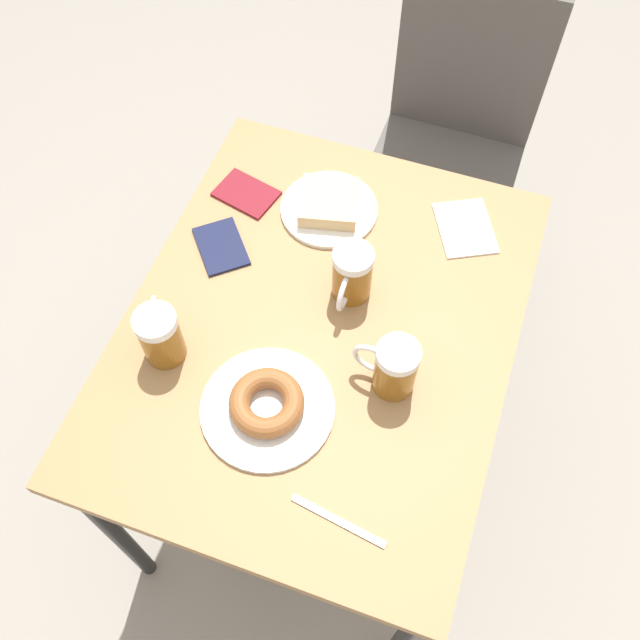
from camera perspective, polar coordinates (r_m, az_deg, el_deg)
ground_plane at (r=2.05m, az=0.00°, el=-11.16°), size 8.00×8.00×0.00m
table at (r=1.42m, az=0.00°, el=-1.94°), size 0.73×0.92×0.76m
chair at (r=2.05m, az=10.79°, el=15.26°), size 0.40×0.40×0.90m
plate_with_cake at (r=1.51m, az=0.73°, el=9.15°), size 0.20×0.20×0.04m
plate_with_donut at (r=1.27m, az=-4.26°, el=-6.82°), size 0.24×0.24×0.05m
beer_mug_left at (r=1.31m, az=-12.67°, el=-1.13°), size 0.09×0.11×0.12m
beer_mug_center at (r=1.35m, az=2.55°, el=3.65°), size 0.08×0.12×0.12m
beer_mug_right at (r=1.25m, az=5.93°, el=-3.78°), size 0.12×0.08×0.12m
napkin_folded at (r=1.52m, az=11.54°, el=7.23°), size 0.16×0.18×0.00m
fork at (r=1.21m, az=1.48°, el=-15.77°), size 0.17×0.04×0.00m
passport_near_edge at (r=1.47m, az=-7.92°, el=5.85°), size 0.15×0.15×0.01m
passport_far_edge at (r=1.55m, az=-5.92°, el=10.02°), size 0.14×0.12×0.01m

